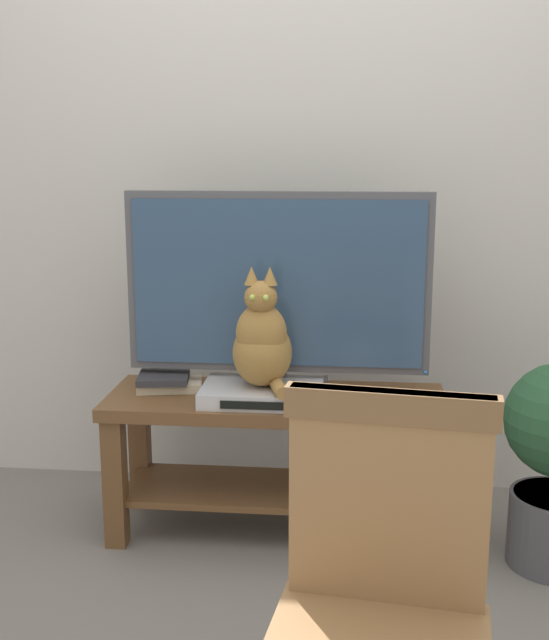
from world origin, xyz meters
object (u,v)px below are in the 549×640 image
wooden_chair (381,602)px  book_stack (167,382)px  tv_stand (276,438)px  media_box (262,392)px  cat (262,342)px  tv (278,289)px

wooden_chair → book_stack: wooden_chair is taller
tv_stand → wooden_chair: size_ratio=1.31×
book_stack → media_box: bearing=-13.7°
tv_stand → wooden_chair: (0.32, -1.26, 0.17)m
tv_stand → cat: (-0.04, -0.06, 0.35)m
tv → media_box: (-0.04, -0.11, -0.34)m
tv → wooden_chair: 1.41m
tv_stand → tv: size_ratio=1.12×
tv → cat: (-0.04, -0.12, -0.16)m
book_stack → cat: bearing=-15.6°
tv → wooden_chair: bearing=-76.6°
media_box → tv_stand: bearing=47.9°
tv → media_box: size_ratio=2.57×
tv_stand → wooden_chair: bearing=-76.0°
tv_stand → wooden_chair: wooden_chair is taller
tv → book_stack: 0.51m
wooden_chair → media_box: bearing=106.3°
tv_stand → wooden_chair: 1.31m
media_box → wooden_chair: wooden_chair is taller
tv_stand → book_stack: bearing=174.2°
book_stack → tv: bearing=3.8°
wooden_chair → tv: bearing=103.4°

